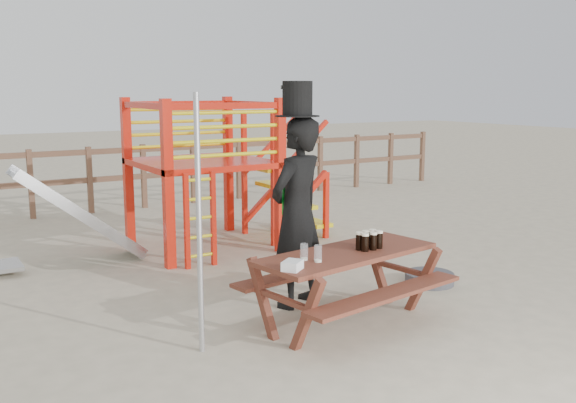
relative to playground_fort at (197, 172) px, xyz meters
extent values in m
plane|color=#BAAC91|center=(-0.12, -3.58, -1.07)|extent=(60.00, 60.00, 0.00)
cube|color=brown|center=(-0.12, 3.42, 0.03)|extent=(15.00, 0.06, 0.10)
cube|color=brown|center=(-0.12, 3.42, -0.47)|extent=(15.00, 0.06, 0.10)
cube|color=brown|center=(-1.62, 3.42, -0.47)|extent=(0.09, 0.09, 1.20)
cube|color=brown|center=(-0.62, 3.42, -0.47)|extent=(0.09, 0.09, 1.20)
cube|color=brown|center=(0.38, 3.42, -0.47)|extent=(0.09, 0.09, 1.20)
cube|color=brown|center=(1.38, 3.42, -0.47)|extent=(0.09, 0.09, 1.20)
cube|color=brown|center=(2.38, 3.42, -0.47)|extent=(0.09, 0.09, 1.20)
cube|color=brown|center=(3.38, 3.42, -0.47)|extent=(0.09, 0.09, 1.20)
cube|color=brown|center=(4.38, 3.42, -0.47)|extent=(0.09, 0.09, 1.20)
cube|color=brown|center=(5.38, 3.42, -0.47)|extent=(0.09, 0.09, 1.20)
cube|color=brown|center=(6.38, 3.42, -0.47)|extent=(0.09, 0.09, 1.20)
cube|color=brown|center=(7.38, 3.42, -0.47)|extent=(0.09, 0.09, 1.20)
cube|color=red|center=(-0.72, -0.78, -0.02)|extent=(0.12, 0.12, 2.10)
cube|color=red|center=(0.88, -0.78, -0.02)|extent=(0.12, 0.12, 2.10)
cube|color=red|center=(-0.72, 0.82, -0.02)|extent=(0.12, 0.12, 2.10)
cube|color=red|center=(0.88, 0.82, -0.02)|extent=(0.12, 0.12, 2.10)
cube|color=red|center=(0.08, 0.02, 0.13)|extent=(1.72, 1.72, 0.08)
cube|color=red|center=(0.08, -0.78, 0.93)|extent=(1.60, 0.08, 0.08)
cube|color=red|center=(0.08, 0.82, 0.93)|extent=(1.60, 0.08, 0.08)
cube|color=red|center=(-0.72, 0.02, 0.93)|extent=(0.08, 1.60, 0.08)
cube|color=red|center=(0.88, 0.02, 0.93)|extent=(0.08, 1.60, 0.08)
cylinder|color=yellow|center=(0.08, -0.78, 0.31)|extent=(1.50, 0.05, 0.05)
cylinder|color=yellow|center=(0.08, 0.82, 0.31)|extent=(1.50, 0.05, 0.05)
cylinder|color=yellow|center=(0.08, -0.78, 0.49)|extent=(1.50, 0.05, 0.05)
cylinder|color=yellow|center=(0.08, 0.82, 0.49)|extent=(1.50, 0.05, 0.05)
cylinder|color=yellow|center=(0.08, -0.78, 0.67)|extent=(1.50, 0.05, 0.05)
cylinder|color=yellow|center=(0.08, 0.82, 0.67)|extent=(1.50, 0.05, 0.05)
cylinder|color=yellow|center=(0.08, -0.78, 0.85)|extent=(1.50, 0.05, 0.05)
cylinder|color=yellow|center=(0.08, 0.82, 0.85)|extent=(1.50, 0.05, 0.05)
cube|color=red|center=(-0.55, -0.93, -0.47)|extent=(0.06, 0.06, 1.20)
cube|color=red|center=(-0.19, -0.93, -0.47)|extent=(0.06, 0.06, 1.20)
cylinder|color=yellow|center=(-0.37, -0.93, -0.92)|extent=(0.36, 0.04, 0.04)
cylinder|color=yellow|center=(-0.37, -0.93, -0.68)|extent=(0.36, 0.04, 0.04)
cylinder|color=yellow|center=(-0.37, -0.93, -0.44)|extent=(0.36, 0.04, 0.04)
cylinder|color=yellow|center=(-0.37, -0.93, -0.20)|extent=(0.36, 0.04, 0.04)
cylinder|color=yellow|center=(-0.37, -0.93, 0.04)|extent=(0.36, 0.04, 0.04)
cube|color=yellow|center=(1.03, 0.02, 0.01)|extent=(0.30, 0.90, 0.06)
cube|color=yellow|center=(1.31, 0.02, -0.29)|extent=(0.30, 0.90, 0.06)
cube|color=yellow|center=(1.59, 0.02, -0.59)|extent=(0.30, 0.90, 0.06)
cube|color=yellow|center=(1.87, 0.02, -0.89)|extent=(0.30, 0.90, 0.06)
cube|color=red|center=(1.43, -0.43, -0.47)|extent=(0.95, 0.08, 0.86)
cube|color=red|center=(1.43, 0.47, -0.47)|extent=(0.95, 0.08, 0.86)
cube|color=#AEB0B5|center=(-1.62, 0.02, -0.45)|extent=(1.53, 0.55, 1.21)
cube|color=#AEB0B5|center=(-1.62, -0.25, -0.41)|extent=(1.58, 0.04, 1.28)
cube|color=#AEB0B5|center=(-1.62, 0.29, -0.41)|extent=(1.58, 0.04, 1.28)
cube|color=#AEB0B5|center=(-2.52, 0.02, -0.97)|extent=(0.35, 0.55, 0.05)
cube|color=brown|center=(0.01, -3.48, -0.39)|extent=(1.91, 0.97, 0.05)
cube|color=brown|center=(0.09, -3.97, -0.66)|extent=(1.84, 0.55, 0.04)
cube|color=brown|center=(-0.07, -2.99, -0.66)|extent=(1.84, 0.55, 0.04)
cube|color=brown|center=(-0.75, -3.60, -0.74)|extent=(0.25, 1.09, 0.66)
cube|color=brown|center=(0.77, -3.35, -0.74)|extent=(0.25, 1.09, 0.66)
imported|color=black|center=(-0.10, -2.78, -0.10)|extent=(0.83, 0.70, 1.94)
cube|color=#0B821B|center=(-0.16, -2.63, 0.13)|extent=(0.08, 0.05, 0.45)
cylinder|color=black|center=(-0.10, -2.78, 0.88)|extent=(0.44, 0.44, 0.01)
cylinder|color=black|center=(-0.10, -2.78, 1.05)|extent=(0.30, 0.30, 0.34)
cube|color=white|center=(-0.16, -2.64, 1.17)|extent=(0.15, 0.06, 0.04)
cylinder|color=#B2B2B7|center=(-1.44, -3.38, 0.02)|extent=(0.05, 0.05, 2.19)
cylinder|color=#3D3D43|center=(1.58, -2.96, -1.01)|extent=(0.56, 0.56, 0.13)
cylinder|color=#3D3D43|center=(1.58, -2.96, -0.89)|extent=(0.06, 0.06, 0.11)
cube|color=white|center=(-0.76, -3.75, -0.33)|extent=(0.23, 0.22, 0.08)
cylinder|color=black|center=(0.16, -3.56, -0.29)|extent=(0.07, 0.07, 0.15)
cylinder|color=#FBF0CD|center=(0.16, -3.56, -0.21)|extent=(0.07, 0.07, 0.02)
cylinder|color=black|center=(0.26, -3.56, -0.29)|extent=(0.07, 0.07, 0.15)
cylinder|color=#FBF0CD|center=(0.26, -3.56, -0.21)|extent=(0.07, 0.07, 0.02)
cylinder|color=black|center=(0.35, -3.54, -0.29)|extent=(0.07, 0.07, 0.15)
cylinder|color=#FBF0CD|center=(0.35, -3.54, -0.21)|extent=(0.07, 0.07, 0.02)
cylinder|color=black|center=(0.15, -3.49, -0.29)|extent=(0.07, 0.07, 0.15)
cylinder|color=#FBF0CD|center=(0.15, -3.49, -0.21)|extent=(0.07, 0.07, 0.02)
cylinder|color=black|center=(0.24, -3.46, -0.29)|extent=(0.07, 0.07, 0.15)
cylinder|color=#FBF0CD|center=(0.24, -3.46, -0.21)|extent=(0.07, 0.07, 0.02)
cylinder|color=black|center=(0.33, -3.46, -0.29)|extent=(0.07, 0.07, 0.15)
cylinder|color=#FBF0CD|center=(0.33, -3.46, -0.21)|extent=(0.07, 0.07, 0.02)
cylinder|color=silver|center=(-0.50, -3.53, -0.29)|extent=(0.07, 0.07, 0.15)
cylinder|color=#FBF0CD|center=(-0.50, -3.53, -0.36)|extent=(0.06, 0.06, 0.02)
cylinder|color=silver|center=(-0.43, -3.64, -0.29)|extent=(0.07, 0.07, 0.15)
cylinder|color=#FBF0CD|center=(-0.43, -3.64, -0.36)|extent=(0.06, 0.06, 0.02)
camera|label=1|loc=(-3.50, -8.19, 1.13)|focal=40.00mm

